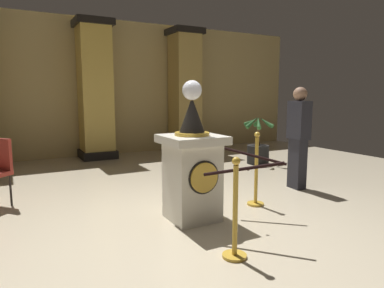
{
  "coord_description": "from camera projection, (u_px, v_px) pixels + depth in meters",
  "views": [
    {
      "loc": [
        -1.96,
        -3.84,
        1.57
      ],
      "look_at": [
        0.04,
        -0.11,
        0.97
      ],
      "focal_mm": 32.35,
      "sensor_mm": 36.0,
      "label": 1
    }
  ],
  "objects": [
    {
      "name": "potted_palm_right",
      "position": [
        258.0,
        149.0,
        7.92
      ],
      "size": [
        0.73,
        0.7,
        1.13
      ],
      "color": "black",
      "rests_on": "ground_plane"
    },
    {
      "name": "velvet_rope",
      "position": [
        248.0,
        162.0,
        4.06
      ],
      "size": [
        1.23,
        1.23,
        0.22
      ],
      "color": "black"
    },
    {
      "name": "pedestal_clock",
      "position": [
        192.0,
        167.0,
        4.31
      ],
      "size": [
        0.72,
        0.72,
        1.74
      ],
      "color": "silver",
      "rests_on": "ground_plane"
    },
    {
      "name": "column_centre_rear",
      "position": [
        95.0,
        91.0,
        8.46
      ],
      "size": [
        0.88,
        0.88,
        3.35
      ],
      "color": "black",
      "rests_on": "ground_plane"
    },
    {
      "name": "bystander_guest",
      "position": [
        298.0,
        135.0,
        5.74
      ],
      "size": [
        0.25,
        0.38,
        1.7
      ],
      "color": "#26262D",
      "rests_on": "ground_plane"
    },
    {
      "name": "stanchion_far",
      "position": [
        256.0,
        180.0,
        4.92
      ],
      "size": [
        0.24,
        0.24,
        1.06
      ],
      "color": "gold",
      "rests_on": "ground_plane"
    },
    {
      "name": "ground_plane",
      "position": [
        185.0,
        217.0,
        4.49
      ],
      "size": [
        12.51,
        12.51,
        0.0
      ],
      "primitive_type": "plane",
      "color": "beige"
    },
    {
      "name": "back_wall",
      "position": [
        91.0,
        88.0,
        8.88
      ],
      "size": [
        12.51,
        0.16,
        3.49
      ],
      "primitive_type": "cube",
      "color": "tan",
      "rests_on": "ground_plane"
    },
    {
      "name": "column_right",
      "position": [
        185.0,
        91.0,
        9.62
      ],
      "size": [
        0.86,
        0.86,
        3.35
      ],
      "color": "black",
      "rests_on": "ground_plane"
    },
    {
      "name": "stanchion_near",
      "position": [
        235.0,
        223.0,
        3.32
      ],
      "size": [
        0.24,
        0.24,
        0.99
      ],
      "color": "gold",
      "rests_on": "ground_plane"
    }
  ]
}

